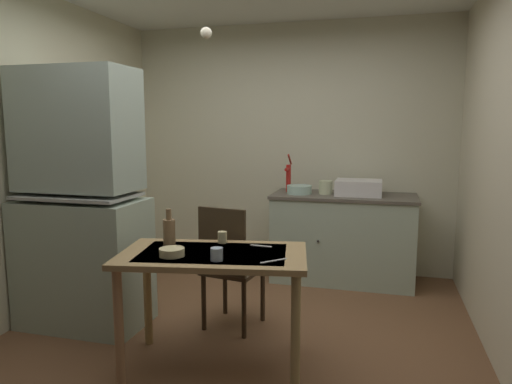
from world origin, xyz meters
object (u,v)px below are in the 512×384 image
object	(u,v)px
hutch_cabinet	(81,208)
dining_table	(213,269)
sink_basin	(359,187)
chair_far_side	(229,265)
teacup_mint	(222,237)
serving_bowl_wide	(172,252)
mixing_bowl_counter	(299,190)
glass_bottle	(169,233)
hand_pump	(288,176)

from	to	relation	value
hutch_cabinet	dining_table	bearing A→B (deg)	-16.32
sink_basin	chair_far_side	bearing A→B (deg)	-122.26
teacup_mint	serving_bowl_wide	bearing A→B (deg)	-116.32
mixing_bowl_counter	teacup_mint	world-z (taller)	mixing_bowl_counter
sink_basin	mixing_bowl_counter	size ratio (longest dim) A/B	1.78
glass_bottle	mixing_bowl_counter	bearing A→B (deg)	74.54
hand_pump	chair_far_side	bearing A→B (deg)	-96.51
chair_far_side	serving_bowl_wide	size ratio (longest dim) A/B	6.21
mixing_bowl_counter	serving_bowl_wide	size ratio (longest dim) A/B	1.61
sink_basin	teacup_mint	world-z (taller)	sink_basin
hand_pump	glass_bottle	world-z (taller)	hand_pump
teacup_mint	mixing_bowl_counter	bearing A→B (deg)	81.74
mixing_bowl_counter	teacup_mint	xyz separation A→B (m)	(-0.24, -1.64, -0.12)
dining_table	serving_bowl_wide	size ratio (longest dim) A/B	8.18
sink_basin	serving_bowl_wide	xyz separation A→B (m)	(-1.01, -2.08, -0.17)
hutch_cabinet	sink_basin	distance (m)	2.55
sink_basin	chair_far_side	size ratio (longest dim) A/B	0.46
serving_bowl_wide	sink_basin	bearing A→B (deg)	64.13
dining_table	serving_bowl_wide	bearing A→B (deg)	-146.95
dining_table	teacup_mint	xyz separation A→B (m)	(-0.02, 0.25, 0.15)
hutch_cabinet	teacup_mint	size ratio (longest dim) A/B	25.14
mixing_bowl_counter	chair_far_side	size ratio (longest dim) A/B	0.26
dining_table	teacup_mint	world-z (taller)	teacup_mint
dining_table	chair_far_side	bearing A→B (deg)	98.28
glass_bottle	teacup_mint	bearing A→B (deg)	39.66
hutch_cabinet	mixing_bowl_counter	xyz separation A→B (m)	(1.41, 1.54, -0.01)
hand_pump	mixing_bowl_counter	xyz separation A→B (m)	(0.13, -0.10, -0.13)
glass_bottle	hutch_cabinet	bearing A→B (deg)	159.33
serving_bowl_wide	teacup_mint	world-z (taller)	teacup_mint
dining_table	hand_pump	bearing A→B (deg)	87.62
mixing_bowl_counter	glass_bottle	bearing A→B (deg)	-105.46
mixing_bowl_counter	dining_table	size ratio (longest dim) A/B	0.20
chair_far_side	serving_bowl_wide	bearing A→B (deg)	-100.95
sink_basin	mixing_bowl_counter	xyz separation A→B (m)	(-0.58, -0.05, -0.04)
sink_basin	dining_table	xyz separation A→B (m)	(-0.79, -1.94, -0.30)
hutch_cabinet	mixing_bowl_counter	distance (m)	2.09
dining_table	chair_far_side	world-z (taller)	chair_far_side
hutch_cabinet	sink_basin	bearing A→B (deg)	38.58
hutch_cabinet	sink_basin	size ratio (longest dim) A/B	4.47
chair_far_side	hutch_cabinet	bearing A→B (deg)	-169.65
sink_basin	dining_table	distance (m)	2.12
hutch_cabinet	hand_pump	distance (m)	2.08
dining_table	teacup_mint	size ratio (longest dim) A/B	16.12
hand_pump	teacup_mint	bearing A→B (deg)	-93.51
serving_bowl_wide	glass_bottle	distance (m)	0.19
mixing_bowl_counter	serving_bowl_wide	xyz separation A→B (m)	(-0.43, -2.03, -0.14)
sink_basin	hutch_cabinet	bearing A→B (deg)	-141.42
hand_pump	sink_basin	bearing A→B (deg)	-3.64
hutch_cabinet	hand_pump	size ratio (longest dim) A/B	5.04
chair_far_side	hand_pump	bearing A→B (deg)	83.49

